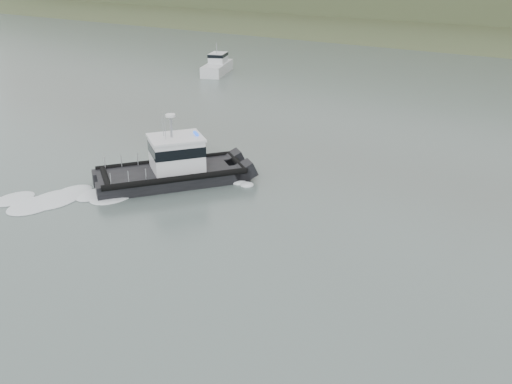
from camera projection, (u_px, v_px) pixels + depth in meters
ground at (197, 292)px, 24.61m from camera, size 400.00×400.00×0.00m
patrol_boat at (173, 165)px, 36.12m from camera, size 8.41×9.73×4.62m
motorboat at (217, 66)px, 69.78m from camera, size 4.72×7.24×3.78m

